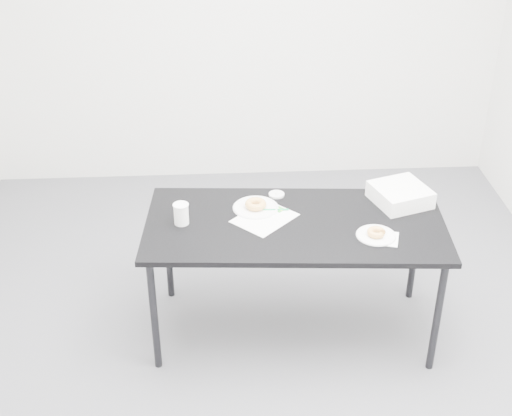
{
  "coord_description": "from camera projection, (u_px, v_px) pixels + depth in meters",
  "views": [
    {
      "loc": [
        -0.21,
        -3.27,
        2.79
      ],
      "look_at": [
        -0.01,
        0.02,
        0.83
      ],
      "focal_mm": 50.0,
      "sensor_mm": 36.0,
      "label": 1
    }
  ],
  "objects": [
    {
      "name": "coffee_cup",
      "position": [
        181.0,
        214.0,
        3.84
      ],
      "size": [
        0.08,
        0.08,
        0.12
      ],
      "primitive_type": "cylinder",
      "color": "white",
      "rests_on": "table"
    },
    {
      "name": "plate_far",
      "position": [
        256.0,
        208.0,
        4.0
      ],
      "size": [
        0.26,
        0.26,
        0.01
      ],
      "primitive_type": "cylinder",
      "color": "white",
      "rests_on": "table"
    },
    {
      "name": "floor",
      "position": [
        259.0,
        330.0,
        4.24
      ],
      "size": [
        4.0,
        4.0,
        0.0
      ],
      "primitive_type": "plane",
      "color": "#535358",
      "rests_on": "ground"
    },
    {
      "name": "cup_lid",
      "position": [
        277.0,
        195.0,
        4.13
      ],
      "size": [
        0.09,
        0.09,
        0.01
      ],
      "primitive_type": "cylinder",
      "color": "silver",
      "rests_on": "table"
    },
    {
      "name": "napkin",
      "position": [
        384.0,
        238.0,
        3.74
      ],
      "size": [
        0.18,
        0.18,
        0.0
      ],
      "primitive_type": "cube",
      "rotation": [
        0.0,
        0.0,
        -0.28
      ],
      "color": "white",
      "rests_on": "table"
    },
    {
      "name": "table",
      "position": [
        295.0,
        231.0,
        3.9
      ],
      "size": [
        1.68,
        0.88,
        0.75
      ],
      "rotation": [
        0.0,
        0.0,
        -0.07
      ],
      "color": "black",
      "rests_on": "floor"
    },
    {
      "name": "plate_near",
      "position": [
        376.0,
        235.0,
        3.75
      ],
      "size": [
        0.21,
        0.21,
        0.01
      ],
      "primitive_type": "cylinder",
      "color": "white",
      "rests_on": "napkin"
    },
    {
      "name": "pen",
      "position": [
        275.0,
        210.0,
        3.98
      ],
      "size": [
        0.15,
        0.01,
        0.01
      ],
      "primitive_type": "cylinder",
      "rotation": [
        0.0,
        1.57,
        -0.03
      ],
      "color": "#0D9350",
      "rests_on": "scorecard"
    },
    {
      "name": "wall_back",
      "position": [
        242.0,
        12.0,
        5.27
      ],
      "size": [
        4.0,
        0.02,
        2.7
      ],
      "primitive_type": "cube",
      "color": "silver",
      "rests_on": "floor"
    },
    {
      "name": "bakery_box",
      "position": [
        400.0,
        195.0,
        4.04
      ],
      "size": [
        0.36,
        0.36,
        0.1
      ],
      "primitive_type": "cube",
      "rotation": [
        0.0,
        0.0,
        0.33
      ],
      "color": "white",
      "rests_on": "table"
    },
    {
      "name": "logo_patch",
      "position": [
        279.0,
        209.0,
        3.99
      ],
      "size": [
        0.07,
        0.07,
        0.0
      ],
      "primitive_type": "cube",
      "rotation": [
        0.0,
        0.0,
        -0.78
      ],
      "color": "green",
      "rests_on": "scorecard"
    },
    {
      "name": "donut_near",
      "position": [
        376.0,
        232.0,
        3.74
      ],
      "size": [
        0.13,
        0.13,
        0.03
      ],
      "primitive_type": "torus",
      "rotation": [
        0.0,
        0.0,
        -0.42
      ],
      "color": "#CD8541",
      "rests_on": "plate_near"
    },
    {
      "name": "donut_far",
      "position": [
        256.0,
        204.0,
        3.99
      ],
      "size": [
        0.14,
        0.14,
        0.04
      ],
      "primitive_type": "torus",
      "rotation": [
        0.0,
        0.0,
        -0.16
      ],
      "color": "#CD8541",
      "rests_on": "plate_far"
    },
    {
      "name": "scorecard",
      "position": [
        265.0,
        218.0,
        3.91
      ],
      "size": [
        0.4,
        0.4,
        0.0
      ],
      "primitive_type": "cube",
      "rotation": [
        0.0,
        0.0,
        -0.78
      ],
      "color": "white",
      "rests_on": "table"
    }
  ]
}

